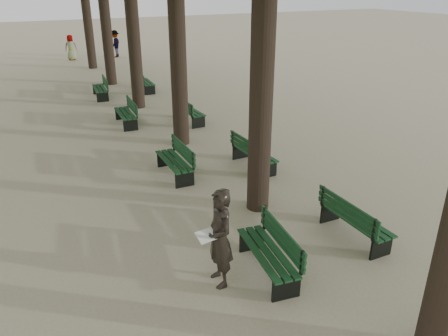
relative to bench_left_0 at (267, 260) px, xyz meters
name	(u,v)px	position (x,y,z in m)	size (l,w,h in m)	color
ground	(271,301)	(-0.37, -0.72, -0.27)	(120.00, 120.00, 0.00)	tan
bench_left_0	(267,260)	(0.00, 0.00, 0.00)	(0.81, 1.86, 0.92)	black
bench_left_1	(175,167)	(0.00, 4.89, 0.00)	(0.61, 1.81, 0.92)	black
bench_left_2	(126,118)	(0.00, 10.07, 0.00)	(0.67, 1.83, 0.92)	black
bench_left_3	(100,92)	(0.00, 14.61, 0.00)	(0.73, 1.84, 0.92)	black
bench_right_0	(354,226)	(2.27, 0.21, 0.00)	(0.59, 1.81, 0.92)	black
bench_right_1	(254,159)	(2.27, 4.43, 0.00)	(0.61, 1.81, 0.92)	black
bench_right_2	(190,115)	(2.27, 9.31, 0.00)	(0.63, 1.82, 0.92)	black
bench_right_3	(146,86)	(2.27, 14.96, 0.00)	(0.67, 1.83, 0.92)	black
man_with_map	(220,238)	(-0.91, 0.14, 0.65)	(0.64, 0.76, 1.85)	black
pedestrian_d	(71,47)	(0.46, 25.85, 0.56)	(0.81, 0.33, 1.66)	#262628
pedestrian_b	(115,44)	(3.42, 25.75, 0.64)	(1.17, 0.36, 1.82)	#262628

